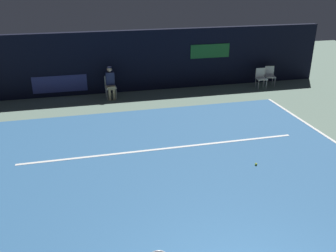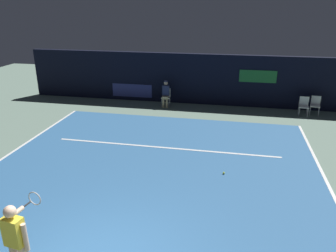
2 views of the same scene
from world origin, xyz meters
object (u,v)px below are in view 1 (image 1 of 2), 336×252
line_judge_on_chair (110,82)px  courtside_chair_near (270,75)px  tennis_ball (256,164)px  courtside_chair_far (261,77)px

line_judge_on_chair → courtside_chair_near: (7.22, 0.12, -0.18)m
tennis_ball → courtside_chair_near: bearing=59.7°
courtside_chair_near → courtside_chair_far: size_ratio=1.00×
line_judge_on_chair → courtside_chair_far: bearing=-1.0°
courtside_chair_near → line_judge_on_chair: bearing=-179.0°
courtside_chair_near → courtside_chair_far: (-0.56, -0.24, 0.00)m
courtside_chair_near → courtside_chair_far: same height
line_judge_on_chair → courtside_chair_far: size_ratio=1.50×
courtside_chair_far → tennis_ball: bearing=-117.5°
courtside_chair_far → courtside_chair_near: bearing=23.3°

